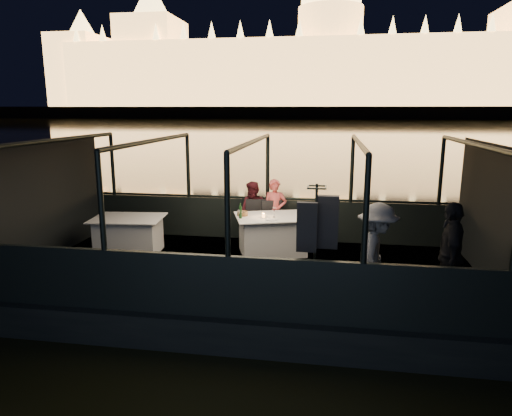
% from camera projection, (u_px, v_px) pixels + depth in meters
% --- Properties ---
extents(river_water, '(500.00, 500.00, 0.00)m').
position_uv_depth(river_water, '(323.00, 127.00, 85.59)').
color(river_water, black).
rests_on(river_water, ground).
extents(boat_hull, '(8.60, 4.40, 1.00)m').
position_uv_depth(boat_hull, '(253.00, 294.00, 8.43)').
color(boat_hull, black).
rests_on(boat_hull, river_water).
extents(boat_deck, '(8.00, 4.00, 0.04)m').
position_uv_depth(boat_deck, '(253.00, 270.00, 8.33)').
color(boat_deck, black).
rests_on(boat_deck, boat_hull).
extents(gunwale_port, '(8.00, 0.08, 0.90)m').
position_uv_depth(gunwale_port, '(267.00, 219.00, 10.15)').
color(gunwale_port, black).
rests_on(gunwale_port, boat_deck).
extents(gunwale_starboard, '(8.00, 0.08, 0.90)m').
position_uv_depth(gunwale_starboard, '(228.00, 287.00, 6.30)').
color(gunwale_starboard, black).
rests_on(gunwale_starboard, boat_deck).
extents(cabin_glass_port, '(8.00, 0.02, 1.40)m').
position_uv_depth(cabin_glass_port, '(268.00, 168.00, 9.91)').
color(cabin_glass_port, '#99B2B2').
rests_on(cabin_glass_port, gunwale_port).
extents(cabin_glass_starboard, '(8.00, 0.02, 1.40)m').
position_uv_depth(cabin_glass_starboard, '(227.00, 206.00, 6.05)').
color(cabin_glass_starboard, '#99B2B2').
rests_on(cabin_glass_starboard, gunwale_starboard).
extents(cabin_roof_glass, '(8.00, 4.00, 0.02)m').
position_uv_depth(cabin_roof_glass, '(252.00, 142.00, 7.83)').
color(cabin_roof_glass, '#99B2B2').
rests_on(cabin_roof_glass, boat_deck).
extents(end_wall_fore, '(0.02, 4.00, 2.30)m').
position_uv_depth(end_wall_fore, '(46.00, 200.00, 8.70)').
color(end_wall_fore, black).
rests_on(end_wall_fore, boat_deck).
extents(end_wall_aft, '(0.02, 4.00, 2.30)m').
position_uv_depth(end_wall_aft, '(493.00, 215.00, 7.46)').
color(end_wall_aft, black).
rests_on(end_wall_aft, boat_deck).
extents(canopy_ribs, '(8.00, 4.00, 2.30)m').
position_uv_depth(canopy_ribs, '(252.00, 207.00, 8.08)').
color(canopy_ribs, black).
rests_on(canopy_ribs, boat_deck).
extents(embankment, '(400.00, 140.00, 6.00)m').
position_uv_depth(embankment, '(328.00, 114.00, 210.76)').
color(embankment, '#423D33').
rests_on(embankment, ground).
extents(parliament_building, '(220.00, 32.00, 60.00)m').
position_uv_depth(parliament_building, '(330.00, 39.00, 171.02)').
color(parliament_building, '#F2D18C').
rests_on(parliament_building, embankment).
extents(dining_table_central, '(1.70, 1.45, 0.77)m').
position_uv_depth(dining_table_central, '(272.00, 234.00, 9.16)').
color(dining_table_central, white).
rests_on(dining_table_central, boat_deck).
extents(dining_table_aft, '(1.48, 1.14, 0.74)m').
position_uv_depth(dining_table_aft, '(129.00, 234.00, 9.17)').
color(dining_table_aft, white).
rests_on(dining_table_aft, boat_deck).
extents(chair_port_left, '(0.50, 0.50, 0.95)m').
position_uv_depth(chair_port_left, '(255.00, 225.00, 9.65)').
color(chair_port_left, black).
rests_on(chair_port_left, boat_deck).
extents(chair_port_right, '(0.58, 0.58, 0.94)m').
position_uv_depth(chair_port_right, '(270.00, 226.00, 9.59)').
color(chair_port_right, black).
rests_on(chair_port_right, boat_deck).
extents(coat_stand, '(0.63, 0.58, 1.84)m').
position_uv_depth(coat_stand, '(315.00, 248.00, 6.56)').
color(coat_stand, black).
rests_on(coat_stand, boat_deck).
extents(person_woman_coral, '(0.52, 0.37, 1.39)m').
position_uv_depth(person_woman_coral, '(275.00, 209.00, 9.78)').
color(person_woman_coral, '#D5504D').
rests_on(person_woman_coral, boat_deck).
extents(person_man_maroon, '(0.76, 0.67, 1.33)m').
position_uv_depth(person_man_maroon, '(254.00, 208.00, 9.85)').
color(person_man_maroon, '#45131A').
rests_on(person_man_maroon, boat_deck).
extents(passenger_stripe, '(0.68, 1.07, 1.57)m').
position_uv_depth(passenger_stripe, '(377.00, 252.00, 6.53)').
color(passenger_stripe, white).
rests_on(passenger_stripe, boat_deck).
extents(passenger_dark, '(0.56, 0.99, 1.58)m').
position_uv_depth(passenger_dark, '(451.00, 251.00, 6.57)').
color(passenger_dark, black).
rests_on(passenger_dark, boat_deck).
extents(wine_bottle, '(0.08, 0.08, 0.30)m').
position_uv_depth(wine_bottle, '(240.00, 211.00, 8.87)').
color(wine_bottle, '#133514').
rests_on(wine_bottle, dining_table_central).
extents(bread_basket, '(0.23, 0.23, 0.09)m').
position_uv_depth(bread_basket, '(243.00, 214.00, 9.12)').
color(bread_basket, brown).
rests_on(bread_basket, dining_table_central).
extents(amber_candle, '(0.06, 0.06, 0.08)m').
position_uv_depth(amber_candle, '(263.00, 215.00, 8.97)').
color(amber_candle, '#F6963D').
rests_on(amber_candle, dining_table_central).
extents(plate_near, '(0.29, 0.29, 0.01)m').
position_uv_depth(plate_near, '(271.00, 219.00, 8.77)').
color(plate_near, white).
rests_on(plate_near, dining_table_central).
extents(plate_far, '(0.26, 0.26, 0.01)m').
position_uv_depth(plate_far, '(243.00, 214.00, 9.18)').
color(plate_far, white).
rests_on(plate_far, dining_table_central).
extents(wine_glass_white, '(0.07, 0.07, 0.19)m').
position_uv_depth(wine_glass_white, '(239.00, 215.00, 8.74)').
color(wine_glass_white, white).
rests_on(wine_glass_white, dining_table_central).
extents(wine_glass_red, '(0.07, 0.07, 0.20)m').
position_uv_depth(wine_glass_red, '(274.00, 213.00, 8.96)').
color(wine_glass_red, white).
rests_on(wine_glass_red, dining_table_central).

